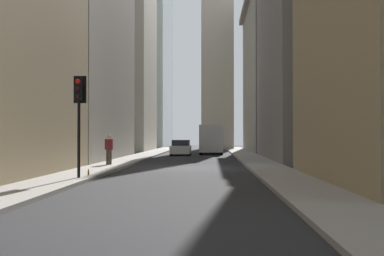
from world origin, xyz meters
TOP-DOWN VIEW (x-y plane):
  - ground_plane at (0.00, 0.00)m, footprint 135.00×135.00m
  - sidewalk_right at (0.00, 4.50)m, footprint 90.00×2.20m
  - sidewalk_left at (0.00, -4.50)m, footprint 90.00×2.20m
  - building_left_far at (29.00, -10.59)m, footprint 19.42×10.50m
  - building_right_far at (30.30, 10.59)m, footprint 12.58×10.50m
  - church_spire at (39.75, -2.24)m, footprint 4.68×4.68m
  - delivery_truck at (21.96, -1.40)m, footprint 6.46×2.25m
  - sedan_white at (18.42, 1.40)m, footprint 4.30×1.78m
  - traffic_light_foreground at (-8.59, 3.89)m, footprint 0.43×0.52m
  - pedestrian at (0.71, 4.55)m, footprint 0.26×0.44m
  - discarded_bottle at (-7.44, 3.78)m, footprint 0.07×0.07m

SIDE VIEW (x-z plane):
  - ground_plane at x=0.00m, z-range 0.00..0.00m
  - sidewalk_right at x=0.00m, z-range 0.00..0.14m
  - sidewalk_left at x=0.00m, z-range 0.00..0.14m
  - discarded_bottle at x=-7.44m, z-range 0.11..0.38m
  - sedan_white at x=18.42m, z-range -0.04..1.37m
  - pedestrian at x=0.71m, z-range 0.22..1.96m
  - delivery_truck at x=21.96m, z-range 0.04..2.88m
  - traffic_light_foreground at x=-8.59m, z-range 1.10..5.20m
  - building_left_far at x=29.00m, z-range 0.01..18.93m
  - building_right_far at x=30.30m, z-range 0.01..25.14m
  - church_spire at x=39.75m, z-range 0.67..31.83m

